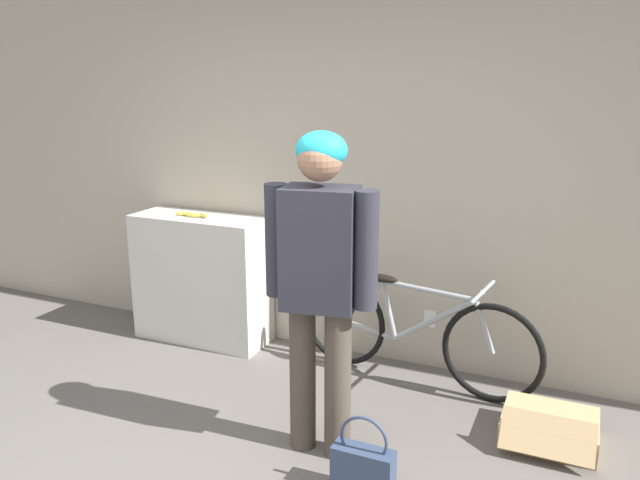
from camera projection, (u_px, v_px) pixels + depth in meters
The scene contains 7 objects.
wall_back at pixel (358, 175), 4.27m from camera, with size 8.00×0.07×2.60m.
side_shelf at pixel (202, 278), 4.71m from camera, with size 1.02×0.40×0.96m.
person at pixel (320, 267), 3.12m from camera, with size 0.60×0.31×1.71m.
bicycle at pixel (413, 332), 4.05m from camera, with size 1.67×0.46×0.71m.
banana at pixel (192, 214), 4.56m from camera, with size 0.29×0.08×0.04m.
handbag at pixel (363, 467), 2.99m from camera, with size 0.30×0.11×0.41m.
cardboard_box at pixel (549, 428), 3.44m from camera, with size 0.50×0.48×0.23m.
Camera 1 is at (1.48, -1.67, 1.95)m, focal length 35.00 mm.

